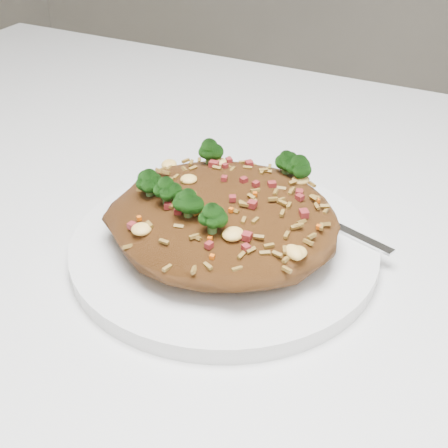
{
  "coord_description": "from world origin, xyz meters",
  "views": [
    {
      "loc": [
        0.2,
        -0.41,
        1.06
      ],
      "look_at": [
        0.01,
        -0.04,
        0.78
      ],
      "focal_mm": 50.0,
      "sensor_mm": 36.0,
      "label": 1
    }
  ],
  "objects": [
    {
      "name": "fried_rice",
      "position": [
        0.01,
        -0.04,
        0.79
      ],
      "size": [
        0.19,
        0.17,
        0.06
      ],
      "color": "brown",
      "rests_on": "plate"
    },
    {
      "name": "dining_table",
      "position": [
        0.0,
        0.0,
        0.66
      ],
      "size": [
        1.2,
        0.8,
        0.75
      ],
      "color": "silver",
      "rests_on": "ground"
    },
    {
      "name": "fork",
      "position": [
        0.07,
        0.03,
        0.77
      ],
      "size": [
        0.16,
        0.06,
        0.0
      ],
      "rotation": [
        0.0,
        0.0,
        -0.31
      ],
      "color": "silver",
      "rests_on": "plate"
    },
    {
      "name": "plate",
      "position": [
        0.01,
        -0.04,
        0.76
      ],
      "size": [
        0.25,
        0.25,
        0.01
      ],
      "primitive_type": "cylinder",
      "color": "white",
      "rests_on": "dining_table"
    }
  ]
}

